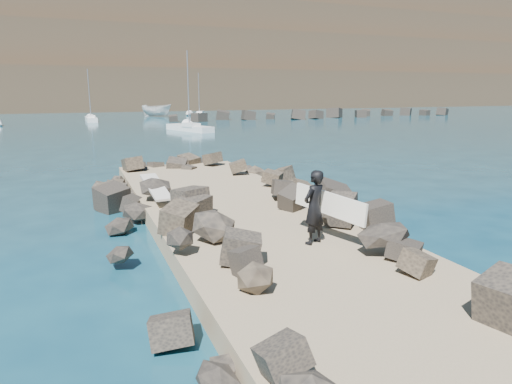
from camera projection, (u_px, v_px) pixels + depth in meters
ground at (245, 230)px, 15.23m from camera, size 800.00×800.00×0.00m
jetty at (269, 239)px, 13.36m from camera, size 6.00×26.00×0.60m
riprap_left at (166, 239)px, 12.72m from camera, size 2.60×22.00×1.00m
riprap_right at (344, 218)px, 14.81m from camera, size 2.60×22.00×1.00m
breakwater_secondary at (325, 114)px, 77.62m from camera, size 52.00×4.00×1.20m
headland at (113, 57)px, 160.47m from camera, size 360.00×140.00×32.00m
surfboard_resting at (156, 190)px, 16.47m from camera, size 0.79×2.43×0.08m
boat_imported at (157, 110)px, 82.19m from camera, size 5.90×5.04×2.20m
surfer_with_board at (316, 207)px, 11.86m from camera, size 1.28×2.34×1.96m
sailboat_b at (91, 119)px, 68.65m from camera, size 1.57×6.47×7.84m
sailboat_c at (190, 128)px, 52.41m from camera, size 4.10×7.68×9.07m
sailboat_d at (199, 114)px, 82.16m from camera, size 4.05×6.35×7.76m
headland_buildings at (133, 0)px, 151.94m from camera, size 137.50×30.50×5.00m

